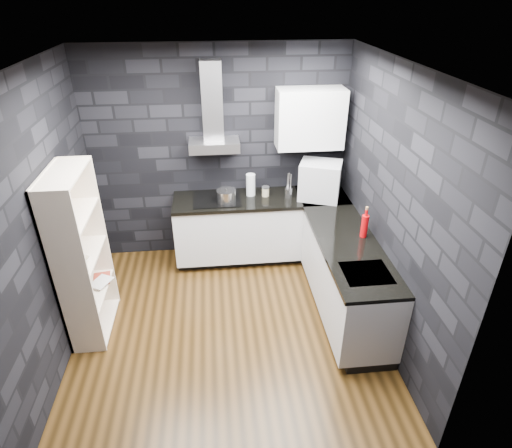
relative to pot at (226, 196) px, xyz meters
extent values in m
plane|color=#472D12|center=(-0.07, -1.21, -0.98)|extent=(3.20, 3.20, 0.00)
plane|color=white|center=(-0.07, -1.21, 1.72)|extent=(3.20, 3.20, 0.00)
cube|color=black|center=(-0.07, 0.42, 0.37)|extent=(3.20, 0.05, 2.70)
cube|color=black|center=(-0.07, -2.83, 0.37)|extent=(3.20, 0.05, 2.70)
cube|color=black|center=(-1.69, -1.21, 0.37)|extent=(0.05, 3.20, 2.70)
cube|color=black|center=(1.56, -1.21, 0.37)|extent=(0.05, 3.20, 2.70)
cube|color=black|center=(0.43, 0.13, -0.93)|extent=(2.18, 0.50, 0.10)
cube|color=black|center=(1.27, -1.11, -0.93)|extent=(0.50, 1.78, 0.10)
cube|color=silver|center=(0.43, 0.09, -0.50)|extent=(2.20, 0.60, 0.76)
cube|color=silver|center=(1.23, -1.11, -0.50)|extent=(0.60, 1.80, 0.76)
cube|color=black|center=(0.43, 0.08, -0.10)|extent=(2.20, 0.62, 0.04)
cube|color=black|center=(1.22, -1.11, -0.10)|extent=(0.62, 1.80, 0.04)
cube|color=black|center=(1.23, 0.09, -0.10)|extent=(0.62, 0.62, 0.04)
cube|color=#B0AFB3|center=(-0.12, 0.22, 0.58)|extent=(0.60, 0.34, 0.12)
cube|color=#B0AFB3|center=(-0.12, 0.29, 1.09)|extent=(0.24, 0.20, 0.90)
cube|color=silver|center=(1.03, 0.22, 0.87)|extent=(0.80, 0.35, 0.70)
cube|color=black|center=(-0.12, 0.09, -0.07)|extent=(0.58, 0.50, 0.01)
cube|color=#B0AFB3|center=(1.23, -1.61, -0.09)|extent=(0.44, 0.40, 0.01)
cylinder|color=silver|center=(0.00, 0.00, 0.00)|extent=(0.24, 0.24, 0.13)
cylinder|color=white|center=(0.32, 0.17, 0.06)|extent=(0.13, 0.13, 0.28)
cylinder|color=tan|center=(0.50, 0.13, -0.02)|extent=(0.11, 0.11, 0.11)
cylinder|color=silver|center=(0.78, 0.07, -0.02)|extent=(0.10, 0.10, 0.12)
cube|color=#B8B9BF|center=(1.16, 0.01, 0.15)|extent=(0.59, 0.53, 0.49)
cylinder|color=#B8050A|center=(1.41, -0.97, 0.05)|extent=(0.08, 0.08, 0.25)
cube|color=beige|center=(-1.49, -1.05, -0.08)|extent=(0.38, 0.82, 1.80)
imported|color=white|center=(-1.49, -1.19, -0.04)|extent=(0.28, 0.28, 0.05)
imported|color=maroon|center=(-1.49, -0.86, -0.41)|extent=(0.18, 0.05, 0.24)
imported|color=#B2B2B2|center=(-1.47, -0.89, -0.39)|extent=(0.16, 0.09, 0.23)
camera|label=1|loc=(-0.14, -4.73, 2.29)|focal=30.00mm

